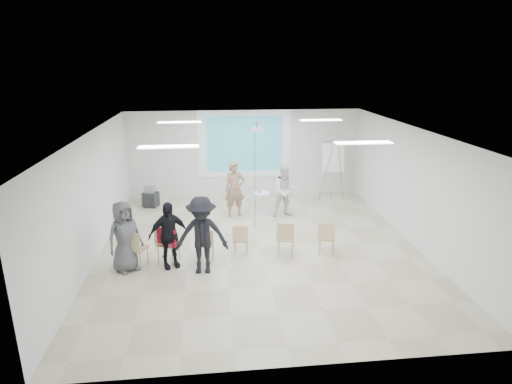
{
  "coord_description": "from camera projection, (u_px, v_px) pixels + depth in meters",
  "views": [
    {
      "loc": [
        -1.18,
        -10.01,
        4.62
      ],
      "look_at": [
        0.0,
        0.8,
        1.25
      ],
      "focal_mm": 30.0,
      "sensor_mm": 36.0,
      "label": 1
    }
  ],
  "objects": [
    {
      "name": "wall_left",
      "position": [
        90.0,
        197.0,
        10.13
      ],
      "size": [
        0.1,
        9.0,
        3.0
      ],
      "primitive_type": "cube",
      "color": "silver",
      "rests_on": "floor"
    },
    {
      "name": "audience_mid",
      "position": [
        202.0,
        230.0,
        9.44
      ],
      "size": [
        1.37,
        0.82,
        2.03
      ],
      "primitive_type": "imported",
      "rotation": [
        0.0,
        0.0,
        -0.08
      ],
      "color": "black",
      "rests_on": "floor"
    },
    {
      "name": "player_left",
      "position": [
        235.0,
        186.0,
        12.95
      ],
      "size": [
        0.77,
        0.58,
        1.93
      ],
      "primitive_type": "imported",
      "rotation": [
        0.0,
        0.0,
        0.16
      ],
      "color": "#9B765F",
      "rests_on": "floor"
    },
    {
      "name": "chair_left_mid",
      "position": [
        166.0,
        241.0,
        9.99
      ],
      "size": [
        0.6,
        0.62,
        0.95
      ],
      "rotation": [
        0.0,
        0.0,
        -0.41
      ],
      "color": "tan",
      "rests_on": "floor"
    },
    {
      "name": "player_right",
      "position": [
        286.0,
        188.0,
        12.96
      ],
      "size": [
        0.94,
        0.79,
        1.81
      ],
      "primitive_type": "imported",
      "rotation": [
        0.0,
        0.0,
        0.11
      ],
      "color": "white",
      "rests_on": "floor"
    },
    {
      "name": "controller_right",
      "position": [
        279.0,
        176.0,
        13.08
      ],
      "size": [
        0.06,
        0.13,
        0.04
      ],
      "primitive_type": "cube",
      "rotation": [
        0.0,
        0.0,
        0.11
      ],
      "color": "white",
      "rests_on": "player_right"
    },
    {
      "name": "floor",
      "position": [
        259.0,
        249.0,
        11.01
      ],
      "size": [
        8.0,
        9.0,
        0.1
      ],
      "primitive_type": "cube",
      "color": "beige",
      "rests_on": "ground"
    },
    {
      "name": "chair_far_left",
      "position": [
        134.0,
        246.0,
        9.79
      ],
      "size": [
        0.56,
        0.58,
        0.91
      ],
      "rotation": [
        0.0,
        0.0,
        -0.38
      ],
      "color": "tan",
      "rests_on": "floor"
    },
    {
      "name": "laptop",
      "position": [
        206.0,
        242.0,
        10.24
      ],
      "size": [
        0.32,
        0.25,
        0.02
      ],
      "primitive_type": "imported",
      "rotation": [
        0.0,
        0.0,
        3.03
      ],
      "color": "black",
      "rests_on": "chair_left_inner"
    },
    {
      "name": "chair_right_far",
      "position": [
        327.0,
        236.0,
        10.44
      ],
      "size": [
        0.52,
        0.54,
        0.86
      ],
      "rotation": [
        0.0,
        0.0,
        -0.35
      ],
      "color": "tan",
      "rests_on": "floor"
    },
    {
      "name": "projection_halo",
      "position": [
        244.0,
        144.0,
        14.71
      ],
      "size": [
        3.2,
        0.01,
        2.3
      ],
      "primitive_type": "cube",
      "color": "silver",
      "rests_on": "wall_back"
    },
    {
      "name": "chair_center",
      "position": [
        241.0,
        237.0,
        10.44
      ],
      "size": [
        0.43,
        0.45,
        0.8
      ],
      "rotation": [
        0.0,
        0.0,
        -0.15
      ],
      "color": "tan",
      "rests_on": "floor"
    },
    {
      "name": "ceiling",
      "position": [
        260.0,
        129.0,
        10.09
      ],
      "size": [
        8.0,
        9.0,
        0.1
      ],
      "primitive_type": "cube",
      "color": "white",
      "rests_on": "wall_back"
    },
    {
      "name": "audience_outer",
      "position": [
        124.0,
        232.0,
        9.56
      ],
      "size": [
        1.08,
        1.03,
        1.85
      ],
      "primitive_type": "imported",
      "rotation": [
        0.0,
        0.0,
        0.67
      ],
      "color": "#545458",
      "rests_on": "floor"
    },
    {
      "name": "audience_left",
      "position": [
        168.0,
        230.0,
        9.72
      ],
      "size": [
        1.22,
        0.98,
        1.82
      ],
      "primitive_type": "imported",
      "rotation": [
        0.0,
        0.0,
        0.37
      ],
      "color": "black",
      "rests_on": "floor"
    },
    {
      "name": "flipchart_easel",
      "position": [
        333.0,
        157.0,
        14.29
      ],
      "size": [
        0.89,
        0.67,
        2.06
      ],
      "rotation": [
        0.0,
        0.0,
        0.0
      ],
      "color": "gray",
      "rests_on": "floor"
    },
    {
      "name": "red_jacket",
      "position": [
        167.0,
        237.0,
        9.81
      ],
      "size": [
        0.46,
        0.28,
        0.43
      ],
      "primitive_type": "cube",
      "rotation": [
        0.0,
        0.0,
        -0.41
      ],
      "color": "maroon",
      "rests_on": "chair_left_mid"
    },
    {
      "name": "pedestal_table",
      "position": [
        262.0,
        201.0,
        13.41
      ],
      "size": [
        0.59,
        0.59,
        0.68
      ],
      "rotation": [
        0.0,
        0.0,
        -0.08
      ],
      "color": "white",
      "rests_on": "floor"
    },
    {
      "name": "controller_left",
      "position": [
        240.0,
        174.0,
        13.12
      ],
      "size": [
        0.06,
        0.13,
        0.04
      ],
      "primitive_type": "cube",
      "rotation": [
        0.0,
        0.0,
        0.16
      ],
      "color": "white",
      "rests_on": "player_left"
    },
    {
      "name": "projection_image",
      "position": [
        244.0,
        144.0,
        14.69
      ],
      "size": [
        2.6,
        0.01,
        1.9
      ],
      "primitive_type": "cube",
      "color": "teal",
      "rests_on": "wall_back"
    },
    {
      "name": "wall_right",
      "position": [
        416.0,
        187.0,
        10.97
      ],
      "size": [
        0.1,
        9.0,
        3.0
      ],
      "primitive_type": "cube",
      "color": "silver",
      "rests_on": "floor"
    },
    {
      "name": "fluor_panel_ne",
      "position": [
        321.0,
        120.0,
        12.22
      ],
      "size": [
        1.2,
        0.3,
        0.02
      ],
      "primitive_type": "cube",
      "color": "white",
      "rests_on": "ceiling"
    },
    {
      "name": "chair_left_inner",
      "position": [
        206.0,
        242.0,
        10.15
      ],
      "size": [
        0.42,
        0.45,
        0.81
      ],
      "rotation": [
        0.0,
        0.0,
        -0.11
      ],
      "color": "tan",
      "rests_on": "floor"
    },
    {
      "name": "fluor_panel_sw",
      "position": [
        169.0,
        147.0,
        8.49
      ],
      "size": [
        1.2,
        0.3,
        0.02
      ],
      "primitive_type": "cube",
      "color": "white",
      "rests_on": "ceiling"
    },
    {
      "name": "fluor_panel_se",
      "position": [
        363.0,
        143.0,
        8.9
      ],
      "size": [
        1.2,
        0.3,
        0.02
      ],
      "primitive_type": "cube",
      "color": "white",
      "rests_on": "ceiling"
    },
    {
      "name": "av_cart",
      "position": [
        151.0,
        197.0,
        13.97
      ],
      "size": [
        0.56,
        0.51,
        0.69
      ],
      "rotation": [
        0.0,
        0.0,
        -0.36
      ],
      "color": "black",
      "rests_on": "floor"
    },
    {
      "name": "fluor_panel_nw",
      "position": [
        179.0,
        122.0,
        11.81
      ],
      "size": [
        1.2,
        0.3,
        0.02
      ],
      "primitive_type": "cube",
      "color": "white",
      "rests_on": "ceiling"
    },
    {
      "name": "chair_right_inner",
      "position": [
        286.0,
        236.0,
        10.37
      ],
      "size": [
        0.52,
        0.54,
        0.89
      ],
      "rotation": [
        0.0,
        0.0,
        -0.26
      ],
      "color": "#D0B878",
      "rests_on": "floor"
    },
    {
      "name": "wall_back",
      "position": [
        244.0,
        153.0,
        14.87
      ],
      "size": [
        8.0,
        0.1,
        3.0
      ],
      "primitive_type": "cube",
      "color": "silver",
      "rests_on": "floor"
    },
    {
      "name": "ceiling_projector",
      "position": [
        257.0,
        134.0,
        11.63
      ],
      "size": [
        0.3,
        0.25,
        3.0
      ],
      "color": "white",
      "rests_on": "ceiling"
    }
  ]
}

